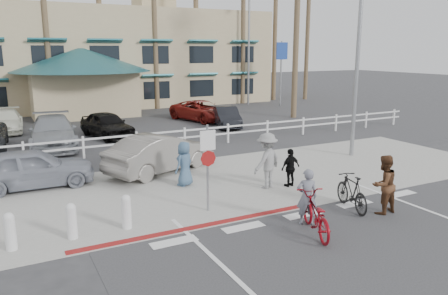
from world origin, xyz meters
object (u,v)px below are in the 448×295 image
car_white_sedan (160,153)px  sign_post (208,164)px  bike_black (352,192)px  car_red_compact (32,168)px  bike_red (315,214)px

car_white_sedan → sign_post: bearing=154.3°
sign_post → bike_black: sign_post is taller
bike_black → car_red_compact: (-8.30, 6.71, 0.16)m
bike_red → sign_post: bearing=-37.3°
sign_post → car_red_compact: 6.59m
car_red_compact → sign_post: bearing=-136.2°
bike_black → car_white_sedan: size_ratio=0.40×
car_red_compact → car_white_sedan: bearing=-90.0°
bike_black → sign_post: bearing=-10.9°
bike_red → car_red_compact: size_ratio=0.49×
bike_red → car_white_sedan: size_ratio=0.44×
car_red_compact → bike_black: bearing=-127.7°
sign_post → car_white_sedan: (0.20, 4.73, -0.70)m
bike_red → car_red_compact: 9.81m
bike_red → bike_black: bearing=-136.0°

